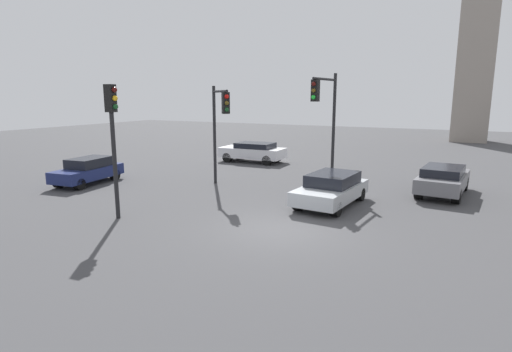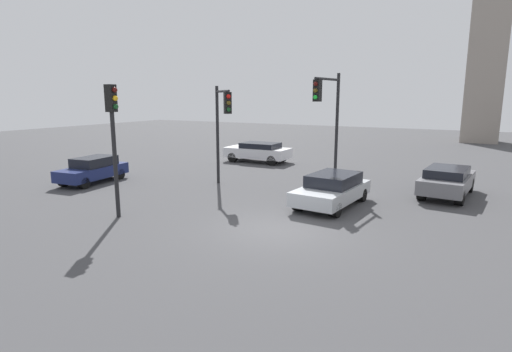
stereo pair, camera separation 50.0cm
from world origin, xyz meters
name	(u,v)px [view 2 (the right image)]	position (x,y,z in m)	size (l,w,h in m)	color
ground_plane	(277,230)	(0.00, 0.00, 0.00)	(100.63, 100.63, 0.00)	#424244
traffic_light_0	(328,109)	(-0.69, 7.01, 3.99)	(0.51, 2.68, 5.75)	black
traffic_light_1	(113,126)	(-6.07, -1.58, 3.52)	(0.48, 0.35, 5.04)	black
traffic_light_2	(222,117)	(-5.40, 4.76, 3.60)	(2.01, 1.92, 5.14)	black
car_0	(258,151)	(-7.78, 12.89, 0.76)	(4.59, 2.10, 1.39)	silver
car_2	(93,169)	(-12.25, 2.40, 0.72)	(2.09, 4.09, 1.38)	navy
car_3	(447,180)	(4.79, 8.25, 0.75)	(2.27, 4.56, 1.38)	slate
car_5	(332,189)	(0.63, 4.04, 0.72)	(2.31, 4.46, 1.37)	#ADB2B7
skyline_tower	(492,15)	(5.81, 35.27, 12.31)	(3.42, 3.42, 24.62)	gray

